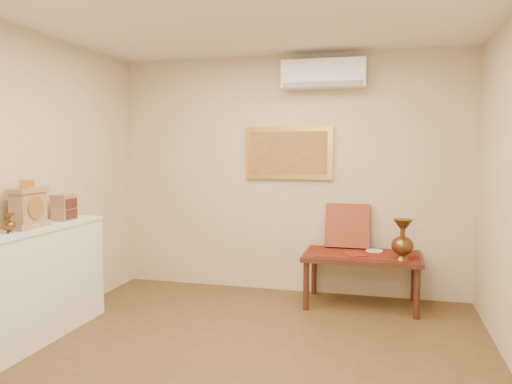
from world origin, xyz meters
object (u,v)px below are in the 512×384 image
(display_ledge, at_px, (17,291))
(wooden_chest, at_px, (64,207))
(mantel_clock, at_px, (28,207))
(low_table, at_px, (362,260))
(brass_urn_tall, at_px, (403,235))

(display_ledge, height_order, wooden_chest, wooden_chest)
(mantel_clock, height_order, low_table, mantel_clock)
(mantel_clock, distance_m, wooden_chest, 0.48)
(mantel_clock, bearing_deg, low_table, 32.46)
(wooden_chest, bearing_deg, brass_urn_tall, 18.39)
(display_ledge, distance_m, wooden_chest, 0.90)
(display_ledge, relative_size, wooden_chest, 8.28)
(wooden_chest, bearing_deg, mantel_clock, -90.60)
(mantel_clock, bearing_deg, display_ledge, -89.51)
(low_table, bearing_deg, wooden_chest, -155.34)
(brass_urn_tall, height_order, wooden_chest, wooden_chest)
(brass_urn_tall, relative_size, wooden_chest, 2.00)
(low_table, bearing_deg, display_ledge, -144.90)
(display_ledge, xyz_separation_m, mantel_clock, (-0.00, 0.18, 0.66))
(mantel_clock, bearing_deg, wooden_chest, 89.40)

